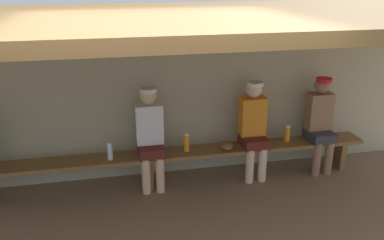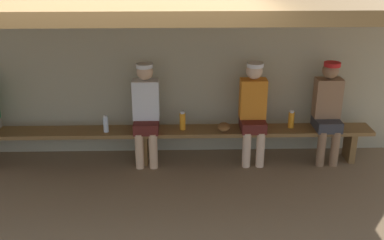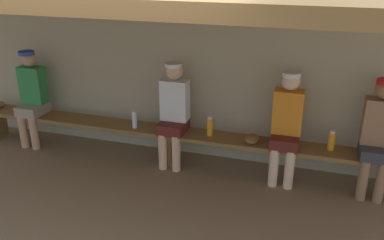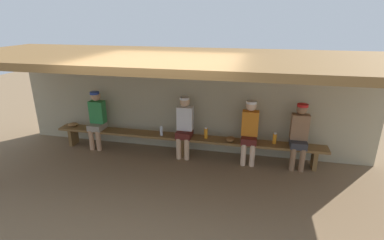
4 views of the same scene
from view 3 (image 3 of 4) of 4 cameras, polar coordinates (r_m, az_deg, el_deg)
The scene contains 11 objects.
ground_plane at distance 4.22m, azimuth -10.21°, elevation -15.48°, with size 24.00×24.00×0.00m, color brown.
back_wall at distance 5.38m, azimuth -1.38°, elevation 6.62°, with size 8.00×0.20×2.20m, color tan.
bench at distance 5.23m, azimuth -2.87°, elevation -2.22°, with size 6.00×0.36×0.46m.
player_near_post at distance 5.09m, azimuth -2.59°, elevation 1.43°, with size 0.34×0.42×1.34m.
player_leftmost at distance 4.83m, azimuth 13.12°, elevation -0.36°, with size 0.34×0.42×1.34m.
player_in_blue at distance 4.88m, azimuth 24.60°, elevation -1.66°, with size 0.34×0.42×1.34m.
player_with_sunglasses at distance 6.09m, azimuth -21.54°, elevation 3.43°, with size 0.34×0.42×1.34m.
water_bottle_clear at distance 5.30m, azimuth -8.05°, elevation 0.00°, with size 0.07×0.07×0.22m.
water_bottle_orange at distance 4.93m, azimuth 18.97°, elevation -2.77°, with size 0.08×0.08×0.23m.
water_bottle_green at distance 5.02m, azimuth 2.52°, elevation -0.92°, with size 0.08×0.08×0.25m.
baseball_glove_tan at distance 4.92m, azimuth 8.45°, elevation -2.62°, with size 0.24×0.17×0.09m, color brown.
Camera 3 is at (1.66, -2.91, 2.57)m, focal length 38.05 mm.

